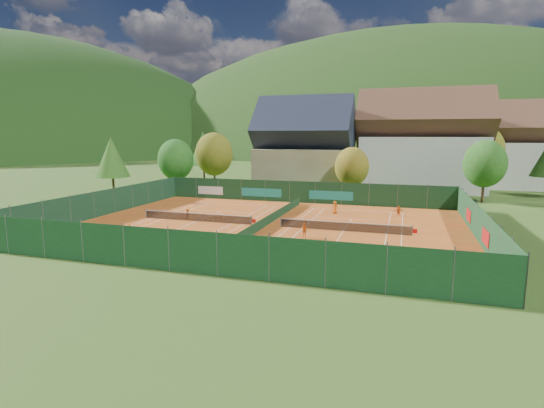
{
  "coord_description": "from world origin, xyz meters",
  "views": [
    {
      "loc": [
        13.49,
        -40.89,
        9.36
      ],
      "look_at": [
        0.0,
        2.0,
        2.0
      ],
      "focal_mm": 28.0,
      "sensor_mm": 36.0,
      "label": 1
    }
  ],
  "objects_px": {
    "hotel_block_b": "(503,150)",
    "player_left_far": "(188,214)",
    "chalet": "(305,151)",
    "hotel_block_a": "(422,147)",
    "player_right_near": "(304,230)",
    "ball_hopper": "(363,266)",
    "player_left_near": "(130,230)",
    "player_right_far_b": "(398,211)",
    "player_left_mid": "(174,237)",
    "player_right_far_a": "(335,207)"
  },
  "relations": [
    {
      "from": "player_left_near",
      "to": "player_right_far_a",
      "type": "distance_m",
      "value": 23.71
    },
    {
      "from": "hotel_block_a",
      "to": "player_left_near",
      "type": "height_order",
      "value": "hotel_block_a"
    },
    {
      "from": "hotel_block_b",
      "to": "ball_hopper",
      "type": "relative_size",
      "value": 21.6
    },
    {
      "from": "chalet",
      "to": "hotel_block_a",
      "type": "relative_size",
      "value": 0.75
    },
    {
      "from": "player_left_near",
      "to": "player_left_mid",
      "type": "relative_size",
      "value": 0.88
    },
    {
      "from": "player_right_far_a",
      "to": "player_right_far_b",
      "type": "height_order",
      "value": "player_right_far_a"
    },
    {
      "from": "player_right_far_b",
      "to": "chalet",
      "type": "bearing_deg",
      "value": -58.14
    },
    {
      "from": "ball_hopper",
      "to": "player_left_far",
      "type": "relative_size",
      "value": 0.68
    },
    {
      "from": "chalet",
      "to": "hotel_block_b",
      "type": "relative_size",
      "value": 0.94
    },
    {
      "from": "hotel_block_a",
      "to": "player_right_far_a",
      "type": "distance_m",
      "value": 29.61
    },
    {
      "from": "hotel_block_b",
      "to": "player_right_far_b",
      "type": "relative_size",
      "value": 14.48
    },
    {
      "from": "player_right_near",
      "to": "player_left_near",
      "type": "bearing_deg",
      "value": 165.5
    },
    {
      "from": "player_right_near",
      "to": "player_right_far_b",
      "type": "xyz_separation_m",
      "value": [
        8.05,
        13.69,
        -0.11
      ]
    },
    {
      "from": "player_right_far_a",
      "to": "player_right_far_b",
      "type": "distance_m",
      "value": 7.34
    },
    {
      "from": "ball_hopper",
      "to": "player_right_far_a",
      "type": "xyz_separation_m",
      "value": [
        -5.38,
        21.61,
        0.22
      ]
    },
    {
      "from": "chalet",
      "to": "player_right_far_b",
      "type": "bearing_deg",
      "value": -51.56
    },
    {
      "from": "player_left_mid",
      "to": "player_right_far_b",
      "type": "bearing_deg",
      "value": 82.74
    },
    {
      "from": "chalet",
      "to": "hotel_block_b",
      "type": "distance_m",
      "value": 35.85
    },
    {
      "from": "ball_hopper",
      "to": "player_left_far",
      "type": "bearing_deg",
      "value": 146.96
    },
    {
      "from": "player_left_mid",
      "to": "player_right_near",
      "type": "distance_m",
      "value": 11.63
    },
    {
      "from": "player_left_near",
      "to": "player_left_far",
      "type": "distance_m",
      "value": 9.01
    },
    {
      "from": "player_left_mid",
      "to": "player_right_far_b",
      "type": "relative_size",
      "value": 1.16
    },
    {
      "from": "hotel_block_b",
      "to": "player_right_far_a",
      "type": "distance_m",
      "value": 42.98
    },
    {
      "from": "player_right_near",
      "to": "player_right_far_a",
      "type": "distance_m",
      "value": 12.89
    },
    {
      "from": "ball_hopper",
      "to": "player_left_near",
      "type": "xyz_separation_m",
      "value": [
        -21.8,
        4.5,
        0.06
      ]
    },
    {
      "from": "player_left_near",
      "to": "player_left_mid",
      "type": "xyz_separation_m",
      "value": [
        5.6,
        -1.58,
        0.08
      ]
    },
    {
      "from": "player_right_near",
      "to": "player_right_far_a",
      "type": "xyz_separation_m",
      "value": [
        0.75,
        12.87,
        0.06
      ]
    },
    {
      "from": "hotel_block_a",
      "to": "player_left_mid",
      "type": "distance_m",
      "value": 50.74
    },
    {
      "from": "hotel_block_b",
      "to": "player_left_mid",
      "type": "height_order",
      "value": "hotel_block_b"
    },
    {
      "from": "hotel_block_a",
      "to": "ball_hopper",
      "type": "distance_m",
      "value": 49.29
    },
    {
      "from": "player_right_far_a",
      "to": "player_right_far_b",
      "type": "relative_size",
      "value": 1.29
    },
    {
      "from": "player_left_near",
      "to": "player_right_near",
      "type": "bearing_deg",
      "value": -23.57
    },
    {
      "from": "player_left_near",
      "to": "player_right_far_b",
      "type": "xyz_separation_m",
      "value": [
        23.71,
        17.93,
        -0.02
      ]
    },
    {
      "from": "player_left_mid",
      "to": "ball_hopper",
      "type": "bearing_deg",
      "value": 25.39
    },
    {
      "from": "hotel_block_a",
      "to": "player_right_far_b",
      "type": "xyz_separation_m",
      "value": [
        -3.02,
        -26.13,
        -6.79
      ]
    },
    {
      "from": "chalet",
      "to": "player_left_mid",
      "type": "distance_m",
      "value": 40.14
    },
    {
      "from": "player_left_near",
      "to": "player_right_far_a",
      "type": "xyz_separation_m",
      "value": [
        16.42,
        17.11,
        0.16
      ]
    },
    {
      "from": "player_left_far",
      "to": "hotel_block_b",
      "type": "bearing_deg",
      "value": -120.7
    },
    {
      "from": "hotel_block_b",
      "to": "player_left_far",
      "type": "xyz_separation_m",
      "value": [
        -39.6,
        -43.12,
        -6.03
      ]
    },
    {
      "from": "ball_hopper",
      "to": "player_left_near",
      "type": "relative_size",
      "value": 0.65
    },
    {
      "from": "hotel_block_b",
      "to": "ball_hopper",
      "type": "xyz_separation_m",
      "value": [
        -18.93,
        -56.56,
        -6.06
      ]
    },
    {
      "from": "ball_hopper",
      "to": "player_right_far_a",
      "type": "bearing_deg",
      "value": 103.98
    },
    {
      "from": "player_left_near",
      "to": "player_left_mid",
      "type": "distance_m",
      "value": 5.82
    },
    {
      "from": "chalet",
      "to": "player_right_near",
      "type": "relative_size",
      "value": 11.44
    },
    {
      "from": "hotel_block_b",
      "to": "player_left_mid",
      "type": "relative_size",
      "value": 12.46
    },
    {
      "from": "player_left_near",
      "to": "player_left_far",
      "type": "relative_size",
      "value": 1.03
    },
    {
      "from": "hotel_block_a",
      "to": "player_right_far_a",
      "type": "height_order",
      "value": "hotel_block_a"
    },
    {
      "from": "hotel_block_a",
      "to": "player_right_far_b",
      "type": "height_order",
      "value": "hotel_block_a"
    },
    {
      "from": "hotel_block_b",
      "to": "player_right_near",
      "type": "height_order",
      "value": "hotel_block_b"
    },
    {
      "from": "hotel_block_a",
      "to": "player_right_far_a",
      "type": "bearing_deg",
      "value": -110.94
    }
  ]
}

